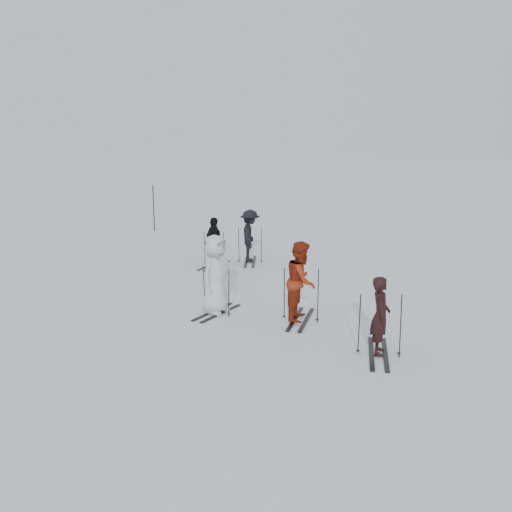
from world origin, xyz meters
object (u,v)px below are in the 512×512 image
at_px(skier_grey, 216,275).
at_px(skier_uphill_left, 214,242).
at_px(skier_near_dark, 380,317).
at_px(skier_red, 301,282).
at_px(skier_uphill_far, 250,237).
at_px(piste_marker, 154,208).

relative_size(skier_grey, skier_uphill_left, 1.23).
distance_m(skier_near_dark, skier_red, 2.41).
distance_m(skier_near_dark, skier_grey, 4.13).
relative_size(skier_red, skier_grey, 0.97).
distance_m(skier_near_dark, skier_uphill_left, 7.94).
distance_m(skier_grey, skier_uphill_far, 5.12).
bearing_deg(skier_uphill_left, piste_marker, 53.88).
bearing_deg(piste_marker, skier_near_dark, -56.92).
xyz_separation_m(skier_near_dark, skier_uphill_far, (-3.35, 7.22, 0.07)).
relative_size(skier_red, skier_uphill_far, 1.08).
bearing_deg(piste_marker, skier_uphill_far, -47.30).
height_order(skier_uphill_left, piste_marker, piste_marker).
relative_size(skier_uphill_left, piste_marker, 0.79).
bearing_deg(skier_uphill_far, skier_grey, 173.97).
bearing_deg(skier_grey, skier_uphill_left, 37.06).
bearing_deg(skier_red, skier_near_dark, -130.55).
bearing_deg(skier_uphill_far, skier_red, -165.48).
bearing_deg(skier_uphill_left, skier_near_dark, -124.51).
height_order(skier_near_dark, skier_grey, skier_grey).
distance_m(skier_uphill_left, skier_uphill_far, 1.24).
xyz_separation_m(skier_uphill_left, piste_marker, (-3.52, 5.59, 0.19)).
relative_size(skier_uphill_far, piste_marker, 0.88).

